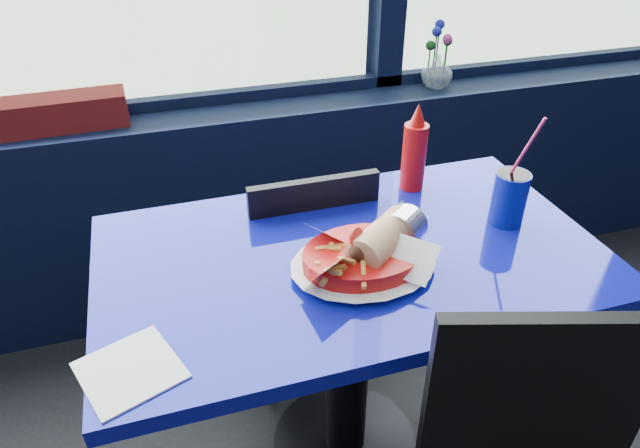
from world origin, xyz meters
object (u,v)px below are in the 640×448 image
Objects in this scene: planter_box at (42,115)px; ketchup_bottle at (414,152)px; near_table at (350,309)px; soda_cup at (509,197)px; flower_vase at (438,68)px; chair_near_back at (305,264)px; food_basket at (366,254)px.

planter_box is 1.18m from ketchup_bottle.
soda_cup is at bearing 1.33° from near_table.
soda_cup is (-0.22, -0.84, -0.05)m from flower_vase.
near_table is 4.85× the size of flower_vase.
ketchup_bottle is (1.01, -0.61, 0.01)m from planter_box.
flower_vase reaches higher than near_table.
chair_near_back is at bearing -142.22° from flower_vase.
food_basket is at bearing 95.71° from chair_near_back.
ketchup_bottle is at bearing -122.00° from flower_vase.
near_table is 1.44× the size of chair_near_back.
soda_cup is at bearing 145.45° from chair_near_back.
chair_near_back is at bearing -38.69° from planter_box.
near_table is at bearing -51.11° from planter_box.
flower_vase is at bearing 75.30° from soda_cup.
ketchup_bottle is (0.26, 0.32, 0.07)m from food_basket.
near_table is 0.34m from chair_near_back.
planter_box is 1.45m from soda_cup.
soda_cup reaches higher than chair_near_back.
flower_vase reaches higher than ketchup_bottle.
planter_box reaches higher than near_table.
near_table is at bearing -127.25° from flower_vase.
food_basket is (0.75, -0.93, -0.06)m from planter_box.
food_basket is 1.15× the size of soda_cup.
chair_near_back reaches higher than near_table.
flower_vase is at bearing 58.00° from ketchup_bottle.
food_basket is (0.01, -0.07, 0.22)m from near_table.
ketchup_bottle is at bearing 38.40° from food_basket.
planter_box is (-0.71, 0.53, 0.37)m from chair_near_back.
chair_near_back is at bearing 145.07° from soda_cup.
ketchup_bottle is 0.29m from soda_cup.
chair_near_back is 2.47× the size of food_basket.
chair_near_back is 0.97m from planter_box.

